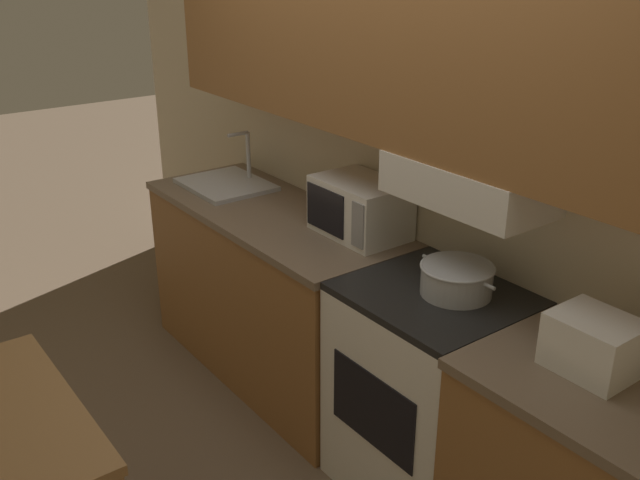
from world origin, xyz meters
name	(u,v)px	position (x,y,z in m)	size (l,w,h in m)	color
ground_plane	(404,408)	(0.00, 0.00, 0.00)	(16.00, 16.00, 0.00)	brown
wall_back	(410,110)	(0.01, -0.07, 1.51)	(5.33, 0.38, 2.55)	beige
lower_counter_main	(274,292)	(-0.69, -0.31, 0.46)	(1.58, 0.63, 0.92)	#936033
stove_range	(428,393)	(0.44, -0.30, 0.46)	(0.66, 0.60, 0.92)	white
cooking_pot	(457,278)	(0.49, -0.25, 0.98)	(0.36, 0.28, 0.12)	#B7BABF
microwave	(360,208)	(-0.19, -0.16, 1.04)	(0.42, 0.30, 0.26)	white
toaster	(594,344)	(1.10, -0.29, 1.01)	(0.27, 0.21, 0.18)	white
sink_basin	(226,183)	(-1.14, -0.31, 0.94)	(0.48, 0.40, 0.29)	#B7BABF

